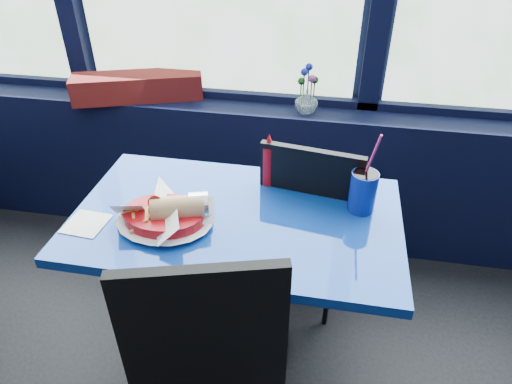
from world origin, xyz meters
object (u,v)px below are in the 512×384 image
food_basket (166,215)px  soda_cup (363,191)px  chair_near_back (305,215)px  flower_vase (307,98)px  near_table (238,252)px  ketchup_bottle (269,162)px  planter_box (138,87)px

food_basket → soda_cup: (0.68, 0.22, 0.04)m
chair_near_back → soda_cup: (0.22, -0.20, 0.29)m
flower_vase → food_basket: size_ratio=0.75×
food_basket → flower_vase: bearing=74.0°
near_table → ketchup_bottle: 0.37m
chair_near_back → ketchup_bottle: (-0.15, -0.08, 0.31)m
planter_box → soda_cup: size_ratio=2.01×
near_table → ketchup_bottle: size_ratio=5.40×
chair_near_back → soda_cup: 0.41m
food_basket → ketchup_bottle: size_ratio=1.48×
chair_near_back → ketchup_bottle: 0.35m
near_table → soda_cup: size_ratio=3.60×
near_table → flower_vase: flower_vase is taller
planter_box → flower_vase: bearing=-20.1°
ketchup_bottle → soda_cup: soda_cup is taller
flower_vase → soda_cup: soda_cup is taller
flower_vase → food_basket: (-0.41, -0.92, -0.08)m
planter_box → ketchup_bottle: bearing=-56.5°
planter_box → food_basket: 1.06m
food_basket → ketchup_bottle: 0.46m
food_basket → ketchup_bottle: ketchup_bottle is taller
near_table → soda_cup: soda_cup is taller
chair_near_back → planter_box: chair_near_back is taller
near_table → chair_near_back: bearing=53.7°
flower_vase → ketchup_bottle: size_ratio=1.11×
food_basket → soda_cup: size_ratio=0.99×
ketchup_bottle → flower_vase: bearing=80.9°
flower_vase → chair_near_back: bearing=-83.6°
near_table → chair_near_back: (0.23, 0.32, -0.03)m
food_basket → ketchup_bottle: (0.32, 0.33, 0.06)m
flower_vase → soda_cup: (0.27, -0.71, -0.04)m
near_table → food_basket: size_ratio=3.64×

